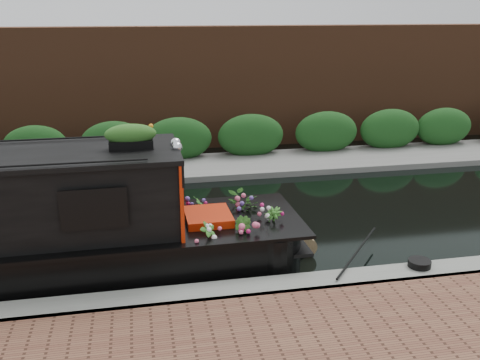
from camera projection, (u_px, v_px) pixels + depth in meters
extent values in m
plane|color=black|center=(208.00, 225.00, 11.81)|extent=(80.00, 80.00, 0.00)
cube|color=slate|center=(236.00, 302.00, 8.74)|extent=(40.00, 0.60, 0.50)
cube|color=slate|center=(188.00, 170.00, 15.73)|extent=(40.00, 2.40, 0.34)
cube|color=#194518|center=(185.00, 162.00, 16.57)|extent=(40.00, 1.10, 2.80)
cube|color=#55301C|center=(179.00, 146.00, 18.53)|extent=(40.00, 1.00, 8.00)
cube|color=#B92307|center=(177.00, 189.00, 9.55)|extent=(0.09, 1.82, 1.41)
cube|color=black|center=(94.00, 209.00, 8.40)|extent=(0.94, 0.04, 0.57)
cube|color=#B92307|center=(208.00, 226.00, 9.88)|extent=(0.85, 0.95, 0.52)
sphere|color=silver|center=(177.00, 147.00, 9.16)|extent=(0.19, 0.19, 0.19)
sphere|color=silver|center=(176.00, 143.00, 9.43)|extent=(0.19, 0.19, 0.19)
cube|color=black|center=(131.00, 144.00, 9.14)|extent=(0.74, 0.28, 0.16)
ellipsoid|color=orange|center=(130.00, 133.00, 9.08)|extent=(0.82, 0.30, 0.25)
imported|color=#2F6521|center=(208.00, 240.00, 9.17)|extent=(0.40, 0.39, 0.64)
imported|color=#2F6521|center=(244.00, 235.00, 9.35)|extent=(0.45, 0.45, 0.64)
imported|color=#2F6521|center=(245.00, 209.00, 10.49)|extent=(0.72, 0.66, 0.70)
imported|color=#2F6521|center=(273.00, 224.00, 9.86)|extent=(0.49, 0.49, 0.62)
imported|color=#2F6521|center=(199.00, 211.00, 10.49)|extent=(0.24, 0.34, 0.62)
cylinder|color=olive|center=(305.00, 244.00, 10.40)|extent=(0.37, 0.35, 0.37)
cylinder|color=black|center=(419.00, 263.00, 9.36)|extent=(0.40, 0.40, 0.12)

